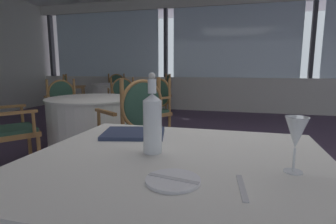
% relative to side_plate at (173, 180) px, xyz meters
% --- Properties ---
extents(ground_plane, '(15.41, 15.41, 0.00)m').
position_rel_side_plate_xyz_m(ground_plane, '(0.06, 1.59, -0.74)').
color(ground_plane, '#47384C').
extents(window_wall_far, '(10.96, 0.14, 2.82)m').
position_rel_side_plate_xyz_m(window_wall_far, '(0.06, 6.04, 0.39)').
color(window_wall_far, beige).
rests_on(window_wall_far, ground_plane).
extents(side_plate, '(0.18, 0.18, 0.01)m').
position_rel_side_plate_xyz_m(side_plate, '(0.00, 0.00, 0.00)').
color(side_plate, white).
rests_on(side_plate, foreground_table).
extents(butter_knife, '(0.17, 0.05, 0.00)m').
position_rel_side_plate_xyz_m(butter_knife, '(0.00, 0.00, 0.01)').
color(butter_knife, silver).
rests_on(butter_knife, foreground_table).
extents(dinner_fork, '(0.04, 0.18, 0.00)m').
position_rel_side_plate_xyz_m(dinner_fork, '(0.21, 0.01, -0.00)').
color(dinner_fork, silver).
rests_on(dinner_fork, foreground_table).
extents(water_bottle, '(0.08, 0.08, 0.34)m').
position_rel_side_plate_xyz_m(water_bottle, '(-0.16, 0.27, 0.13)').
color(water_bottle, white).
rests_on(water_bottle, foreground_table).
extents(wine_glass, '(0.08, 0.08, 0.20)m').
position_rel_side_plate_xyz_m(wine_glass, '(0.39, 0.18, 0.13)').
color(wine_glass, white).
rests_on(wine_glass, foreground_table).
extents(menu_book, '(0.37, 0.32, 0.02)m').
position_rel_side_plate_xyz_m(menu_book, '(-0.34, 0.52, 0.01)').
color(menu_book, '#2D3856').
rests_on(menu_book, foreground_table).
extents(background_table_0, '(1.21, 1.21, 0.73)m').
position_rel_side_plate_xyz_m(background_table_0, '(-2.42, 4.76, -0.37)').
color(background_table_0, silver).
rests_on(background_table_0, ground_plane).
extents(dining_chair_0_0, '(0.62, 0.65, 0.95)m').
position_rel_side_plate_xyz_m(dining_chair_0_0, '(-1.51, 5.25, -0.17)').
color(dining_chair_0_0, olive).
rests_on(dining_chair_0_0, ground_plane).
extents(dining_chair_0_1, '(0.65, 0.62, 0.94)m').
position_rel_side_plate_xyz_m(dining_chair_0_1, '(-2.91, 5.67, -0.19)').
color(dining_chair_0_1, olive).
rests_on(dining_chair_0_1, ground_plane).
extents(dining_chair_0_2, '(0.62, 0.65, 0.95)m').
position_rel_side_plate_xyz_m(dining_chair_0_2, '(-3.33, 4.27, -0.18)').
color(dining_chair_0_2, olive).
rests_on(dining_chair_0_2, ground_plane).
extents(dining_chair_0_3, '(0.65, 0.62, 0.92)m').
position_rel_side_plate_xyz_m(dining_chair_0_3, '(-1.93, 3.86, -0.19)').
color(dining_chair_0_3, olive).
rests_on(dining_chair_0_3, ground_plane).
extents(background_table_1, '(1.08, 1.08, 0.73)m').
position_rel_side_plate_xyz_m(background_table_1, '(-1.53, 2.09, -0.37)').
color(background_table_1, silver).
rests_on(background_table_1, ground_plane).
extents(dining_chair_1_1, '(0.64, 0.66, 1.00)m').
position_rel_side_plate_xyz_m(dining_chair_1_1, '(-0.74, 1.53, -0.15)').
color(dining_chair_1_1, olive).
rests_on(dining_chair_1_1, ground_plane).
extents(dining_chair_1_2, '(0.66, 0.64, 0.94)m').
position_rel_side_plate_xyz_m(dining_chair_1_2, '(-0.97, 2.87, -0.18)').
color(dining_chair_1_2, olive).
rests_on(dining_chair_1_2, ground_plane).
extents(dining_chair_1_3, '(0.64, 0.66, 0.92)m').
position_rel_side_plate_xyz_m(dining_chair_1_3, '(-2.32, 2.64, -0.19)').
color(dining_chair_1_3, olive).
rests_on(dining_chair_1_3, ground_plane).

